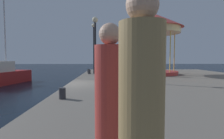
{
  "coord_description": "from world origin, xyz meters",
  "views": [
    {
      "loc": [
        2.2,
        -10.45,
        2.26
      ],
      "look_at": [
        2.67,
        4.78,
        1.3
      ],
      "focal_mm": 28.96,
      "sensor_mm": 36.0,
      "label": 1
    }
  ],
  "objects_px": {
    "bollard_south": "(89,71)",
    "person_far_corner": "(105,65)",
    "carousel": "(153,29)",
    "lamp_post_mid_promenade": "(95,37)",
    "lamp_post_far_end": "(94,40)",
    "bollard_north": "(89,72)",
    "bollard_center": "(62,93)",
    "person_mid_promenade": "(141,130)",
    "person_near_carousel": "(110,111)"
  },
  "relations": [
    {
      "from": "bollard_center",
      "to": "person_mid_promenade",
      "type": "relative_size",
      "value": 0.2
    },
    {
      "from": "lamp_post_far_end",
      "to": "bollard_center",
      "type": "distance_m",
      "value": 10.79
    },
    {
      "from": "bollard_center",
      "to": "person_mid_promenade",
      "type": "height_order",
      "value": "person_mid_promenade"
    },
    {
      "from": "lamp_post_mid_promenade",
      "to": "person_near_carousel",
      "type": "relative_size",
      "value": 2.22
    },
    {
      "from": "carousel",
      "to": "bollard_center",
      "type": "height_order",
      "value": "carousel"
    },
    {
      "from": "bollard_south",
      "to": "person_near_carousel",
      "type": "relative_size",
      "value": 0.22
    },
    {
      "from": "carousel",
      "to": "lamp_post_mid_promenade",
      "type": "xyz_separation_m",
      "value": [
        -4.9,
        -4.53,
        -1.27
      ]
    },
    {
      "from": "person_mid_promenade",
      "to": "person_near_carousel",
      "type": "relative_size",
      "value": 1.06
    },
    {
      "from": "lamp_post_mid_promenade",
      "to": "bollard_center",
      "type": "distance_m",
      "value": 5.96
    },
    {
      "from": "person_mid_promenade",
      "to": "person_far_corner",
      "type": "distance_m",
      "value": 15.15
    },
    {
      "from": "lamp_post_mid_promenade",
      "to": "bollard_south",
      "type": "height_order",
      "value": "lamp_post_mid_promenade"
    },
    {
      "from": "bollard_north",
      "to": "bollard_center",
      "type": "bearing_deg",
      "value": -90.0
    },
    {
      "from": "lamp_post_mid_promenade",
      "to": "person_mid_promenade",
      "type": "bearing_deg",
      "value": -84.66
    },
    {
      "from": "bollard_north",
      "to": "person_near_carousel",
      "type": "distance_m",
      "value": 14.7
    },
    {
      "from": "carousel",
      "to": "bollard_south",
      "type": "height_order",
      "value": "carousel"
    },
    {
      "from": "carousel",
      "to": "person_near_carousel",
      "type": "bearing_deg",
      "value": -106.22
    },
    {
      "from": "person_mid_promenade",
      "to": "person_far_corner",
      "type": "bearing_deg",
      "value": 91.4
    },
    {
      "from": "lamp_post_far_end",
      "to": "person_near_carousel",
      "type": "height_order",
      "value": "lamp_post_far_end"
    },
    {
      "from": "bollard_center",
      "to": "bollard_north",
      "type": "distance_m",
      "value": 10.15
    },
    {
      "from": "lamp_post_far_end",
      "to": "person_near_carousel",
      "type": "xyz_separation_m",
      "value": [
        1.2,
        -14.83,
        -2.27
      ]
    },
    {
      "from": "bollard_south",
      "to": "bollard_north",
      "type": "bearing_deg",
      "value": -81.03
    },
    {
      "from": "lamp_post_far_end",
      "to": "person_far_corner",
      "type": "height_order",
      "value": "lamp_post_far_end"
    },
    {
      "from": "carousel",
      "to": "lamp_post_mid_promenade",
      "type": "distance_m",
      "value": 6.79
    },
    {
      "from": "bollard_south",
      "to": "person_mid_promenade",
      "type": "distance_m",
      "value": 16.48
    },
    {
      "from": "lamp_post_far_end",
      "to": "bollard_north",
      "type": "distance_m",
      "value": 2.98
    },
    {
      "from": "bollard_center",
      "to": "bollard_south",
      "type": "bearing_deg",
      "value": 90.86
    },
    {
      "from": "lamp_post_far_end",
      "to": "carousel",
      "type": "bearing_deg",
      "value": -6.04
    },
    {
      "from": "bollard_center",
      "to": "bollard_north",
      "type": "relative_size",
      "value": 1.0
    },
    {
      "from": "bollard_south",
      "to": "person_near_carousel",
      "type": "xyz_separation_m",
      "value": [
        1.79,
        -15.66,
        0.66
      ]
    },
    {
      "from": "lamp_post_mid_promenade",
      "to": "lamp_post_far_end",
      "type": "relative_size",
      "value": 0.88
    },
    {
      "from": "carousel",
      "to": "person_far_corner",
      "type": "distance_m",
      "value": 5.41
    },
    {
      "from": "lamp_post_mid_promenade",
      "to": "lamp_post_far_end",
      "type": "height_order",
      "value": "lamp_post_far_end"
    },
    {
      "from": "bollard_center",
      "to": "person_far_corner",
      "type": "distance_m",
      "value": 10.14
    },
    {
      "from": "bollard_south",
      "to": "person_far_corner",
      "type": "relative_size",
      "value": 0.23
    },
    {
      "from": "carousel",
      "to": "person_near_carousel",
      "type": "distance_m",
      "value": 15.2
    },
    {
      "from": "lamp_post_mid_promenade",
      "to": "lamp_post_far_end",
      "type": "distance_m",
      "value": 5.12
    },
    {
      "from": "bollard_south",
      "to": "bollard_north",
      "type": "xyz_separation_m",
      "value": [
        0.17,
        -1.07,
        0.0
      ]
    },
    {
      "from": "carousel",
      "to": "person_far_corner",
      "type": "bearing_deg",
      "value": 177.25
    },
    {
      "from": "person_near_carousel",
      "to": "bollard_north",
      "type": "bearing_deg",
      "value": 96.33
    },
    {
      "from": "lamp_post_far_end",
      "to": "person_near_carousel",
      "type": "distance_m",
      "value": 15.05
    },
    {
      "from": "carousel",
      "to": "person_mid_promenade",
      "type": "distance_m",
      "value": 15.77
    },
    {
      "from": "carousel",
      "to": "bollard_south",
      "type": "distance_m",
      "value": 7.23
    },
    {
      "from": "lamp_post_far_end",
      "to": "bollard_north",
      "type": "xyz_separation_m",
      "value": [
        -0.42,
        -0.23,
        -2.94
      ]
    },
    {
      "from": "person_near_carousel",
      "to": "carousel",
      "type": "bearing_deg",
      "value": 73.78
    },
    {
      "from": "person_mid_promenade",
      "to": "person_near_carousel",
      "type": "xyz_separation_m",
      "value": [
        -0.22,
        0.68,
        -0.06
      ]
    },
    {
      "from": "lamp_post_mid_promenade",
      "to": "person_far_corner",
      "type": "relative_size",
      "value": 2.36
    },
    {
      "from": "carousel",
      "to": "person_near_carousel",
      "type": "relative_size",
      "value": 2.97
    },
    {
      "from": "bollard_south",
      "to": "person_far_corner",
      "type": "bearing_deg",
      "value": -36.12
    },
    {
      "from": "person_mid_promenade",
      "to": "person_near_carousel",
      "type": "bearing_deg",
      "value": 107.82
    },
    {
      "from": "bollard_north",
      "to": "person_far_corner",
      "type": "distance_m",
      "value": 1.59
    }
  ]
}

